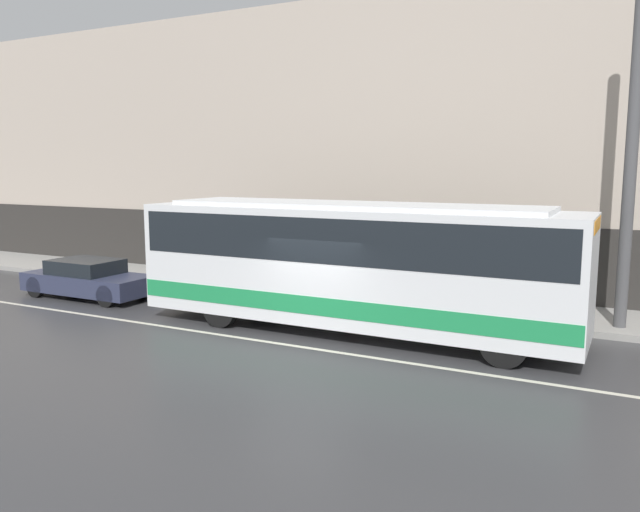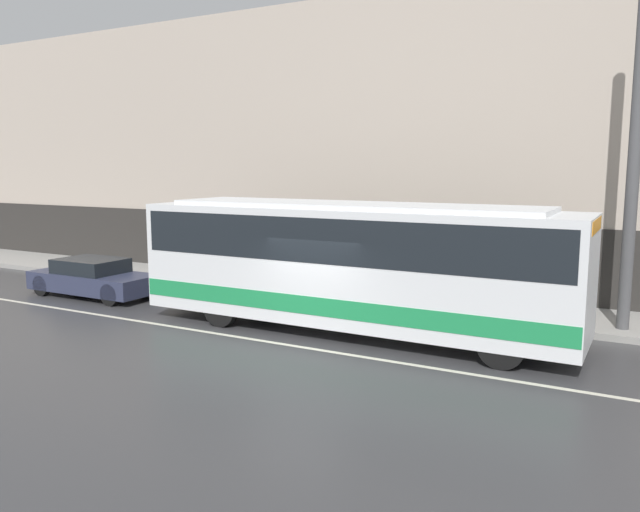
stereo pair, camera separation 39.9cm
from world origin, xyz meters
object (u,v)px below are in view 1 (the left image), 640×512
Objects in this scene: pedestrian_waiting at (351,271)px; sedan_dark_behind at (88,279)px; transit_bus at (351,260)px; utility_pole_near at (631,155)px.

sedan_dark_behind is at bearing -154.39° from pedestrian_waiting.
sedan_dark_behind is 8.56m from pedestrian_waiting.
pedestrian_waiting is (7.71, 3.70, 0.31)m from sedan_dark_behind.
transit_bus is 7.18× the size of pedestrian_waiting.
sedan_dark_behind is at bearing -169.11° from utility_pole_near.
transit_bus is 7.36m from utility_pole_near.
utility_pole_near reaches higher than pedestrian_waiting.
utility_pole_near is at bearing -5.07° from pedestrian_waiting.
pedestrian_waiting is (-7.87, 0.70, -3.62)m from utility_pole_near.
pedestrian_waiting is at bearing 114.54° from transit_bus.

